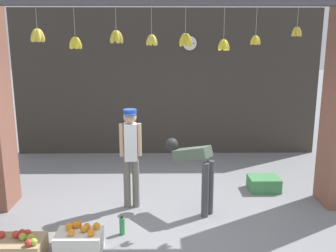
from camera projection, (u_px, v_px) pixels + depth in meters
The scene contains 10 objects.
ground_plane at pixel (168, 212), 5.87m from camera, with size 60.00×60.00×0.00m, color gray.
shop_back_wall at pixel (166, 83), 8.65m from camera, with size 7.02×0.12×3.34m, color #38332D.
storefront_awning at pixel (165, 1), 5.29m from camera, with size 5.12×0.31×0.89m.
shopkeeper at pixel (131, 151), 5.84m from camera, with size 0.34×0.27×1.60m.
worker_stooping at pixel (195, 166), 5.74m from camera, with size 0.74×0.64×1.11m.
fruit_crate_oranges at pixel (80, 241), 4.69m from camera, with size 0.57×0.39×0.36m.
fruit_crate_apples at pixel (20, 247), 4.61m from camera, with size 0.60×0.42×0.31m.
produce_box_green at pixel (264, 183), 6.70m from camera, with size 0.54×0.43×0.24m, color #42844C.
water_bottle at pixel (122, 226), 5.15m from camera, with size 0.08×0.08×0.27m.
wall_clock at pixel (190, 43), 8.38m from camera, with size 0.33×0.03×0.33m.
Camera 1 is at (-0.08, -5.43, 2.60)m, focal length 40.00 mm.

